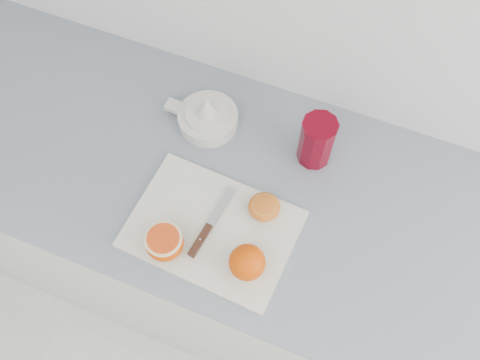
{
  "coord_description": "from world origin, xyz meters",
  "views": [
    {
      "loc": [
        0.35,
        1.15,
        2.02
      ],
      "look_at": [
        0.14,
        1.67,
        0.96
      ],
      "focal_mm": 40.0,
      "sensor_mm": 36.0,
      "label": 1
    }
  ],
  "objects_px": {
    "half_orange": "(164,242)",
    "cutting_board": "(212,229)",
    "citrus_juicer": "(207,117)",
    "red_tumbler": "(317,142)",
    "counter": "(257,254)"
  },
  "relations": [
    {
      "from": "citrus_juicer",
      "to": "half_orange",
      "type": "bearing_deg",
      "value": -81.67
    },
    {
      "from": "cutting_board",
      "to": "citrus_juicer",
      "type": "relative_size",
      "value": 1.93
    },
    {
      "from": "half_orange",
      "to": "cutting_board",
      "type": "bearing_deg",
      "value": 46.03
    },
    {
      "from": "counter",
      "to": "citrus_juicer",
      "type": "xyz_separation_m",
      "value": [
        -0.2,
        0.13,
        0.47
      ]
    },
    {
      "from": "citrus_juicer",
      "to": "red_tumbler",
      "type": "relative_size",
      "value": 1.38
    },
    {
      "from": "citrus_juicer",
      "to": "red_tumbler",
      "type": "height_order",
      "value": "red_tumbler"
    },
    {
      "from": "counter",
      "to": "half_orange",
      "type": "xyz_separation_m",
      "value": [
        -0.15,
        -0.22,
        0.48
      ]
    },
    {
      "from": "counter",
      "to": "citrus_juicer",
      "type": "height_order",
      "value": "citrus_juicer"
    },
    {
      "from": "counter",
      "to": "cutting_board",
      "type": "bearing_deg",
      "value": -116.52
    },
    {
      "from": "cutting_board",
      "to": "red_tumbler",
      "type": "height_order",
      "value": "red_tumbler"
    },
    {
      "from": "half_orange",
      "to": "citrus_juicer",
      "type": "bearing_deg",
      "value": 98.33
    },
    {
      "from": "counter",
      "to": "citrus_juicer",
      "type": "relative_size",
      "value": 12.9
    },
    {
      "from": "citrus_juicer",
      "to": "counter",
      "type": "bearing_deg",
      "value": -32.77
    },
    {
      "from": "cutting_board",
      "to": "half_orange",
      "type": "distance_m",
      "value": 0.12
    },
    {
      "from": "half_orange",
      "to": "red_tumbler",
      "type": "relative_size",
      "value": 0.61
    }
  ]
}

